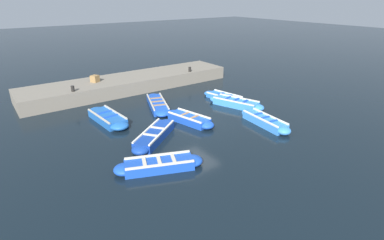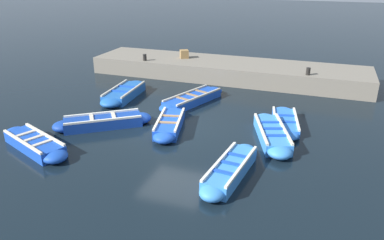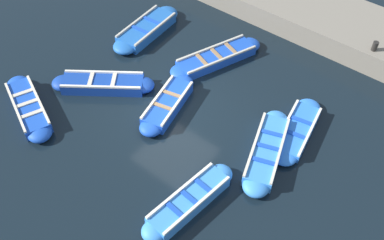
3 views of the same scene
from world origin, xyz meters
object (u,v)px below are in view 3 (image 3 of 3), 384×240
at_px(boat_bow_out, 189,201).
at_px(boat_tucked, 28,107).
at_px(boat_alongside, 267,151).
at_px(boat_centre, 216,58).
at_px(boat_drifting, 168,104).
at_px(boat_inner_gap, 297,130).
at_px(bollard_north, 375,46).
at_px(boat_near_quay, 103,84).
at_px(boat_outer_right, 147,29).

height_order(boat_bow_out, boat_tucked, boat_bow_out).
distance_m(boat_bow_out, boat_alongside, 3.00).
distance_m(boat_centre, boat_drifting, 3.02).
distance_m(boat_bow_out, boat_drifting, 3.90).
height_order(boat_centre, boat_inner_gap, boat_centre).
height_order(boat_alongside, bollard_north, bollard_north).
relative_size(boat_centre, boat_bow_out, 1.15).
distance_m(boat_near_quay, boat_alongside, 6.25).
bearing_deg(boat_bow_out, boat_centre, 29.68).
bearing_deg(boat_drifting, boat_outer_right, 52.08).
bearing_deg(boat_tucked, bollard_north, -40.99).
bearing_deg(boat_centre, bollard_north, -55.61).
distance_m(boat_bow_out, boat_inner_gap, 4.41).
xyz_separation_m(boat_near_quay, bollard_north, (6.87, -6.90, 0.86)).
height_order(boat_centre, boat_outer_right, boat_outer_right).
xyz_separation_m(boat_near_quay, boat_drifting, (0.68, -2.44, -0.01)).
bearing_deg(boat_near_quay, boat_tucked, 154.44).
bearing_deg(boat_centre, boat_bow_out, -150.32).
bearing_deg(boat_drifting, boat_inner_gap, -66.29).
xyz_separation_m(boat_centre, bollard_north, (3.17, -4.64, 0.89)).
bearing_deg(boat_inner_gap, boat_drifting, 113.71).
relative_size(boat_alongside, boat_inner_gap, 1.11).
distance_m(boat_centre, boat_outer_right, 3.25).
xyz_separation_m(boat_alongside, bollard_north, (5.81, -0.74, 0.86)).
distance_m(boat_alongside, boat_tucked, 8.06).
bearing_deg(boat_bow_out, boat_alongside, -14.33).
bearing_deg(boat_inner_gap, boat_outer_right, 83.11).
relative_size(boat_tucked, bollard_north, 9.93).
bearing_deg(boat_tucked, boat_near_quay, -25.56).
bearing_deg(boat_centre, boat_inner_gap, -106.62).
height_order(boat_near_quay, boat_drifting, boat_near_quay).
relative_size(boat_inner_gap, bollard_north, 9.27).
relative_size(boat_inner_gap, boat_drifting, 1.01).
relative_size(boat_outer_right, bollard_north, 10.48).
relative_size(boat_near_quay, bollard_north, 9.72).
xyz_separation_m(boat_outer_right, boat_inner_gap, (-0.90, -7.43, -0.05)).
bearing_deg(bollard_north, boat_near_quay, 134.88).
bearing_deg(boat_inner_gap, boat_alongside, 168.01).
bearing_deg(boat_inner_gap, boat_near_quay, 110.74).
bearing_deg(boat_outer_right, boat_inner_gap, -96.89).
height_order(boat_bow_out, boat_near_quay, boat_bow_out).
xyz_separation_m(boat_centre, boat_inner_gap, (-1.25, -4.19, -0.03)).
distance_m(boat_inner_gap, bollard_north, 4.54).
distance_m(boat_centre, boat_bow_out, 6.38).
height_order(boat_outer_right, boat_bow_out, boat_bow_out).
height_order(boat_inner_gap, bollard_north, bollard_north).
relative_size(boat_centre, bollard_north, 11.22).
xyz_separation_m(boat_inner_gap, bollard_north, (4.42, -0.44, 0.92)).
xyz_separation_m(boat_centre, boat_tucked, (-6.07, 3.39, 0.02)).
bearing_deg(boat_outer_right, boat_drifting, -127.92).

